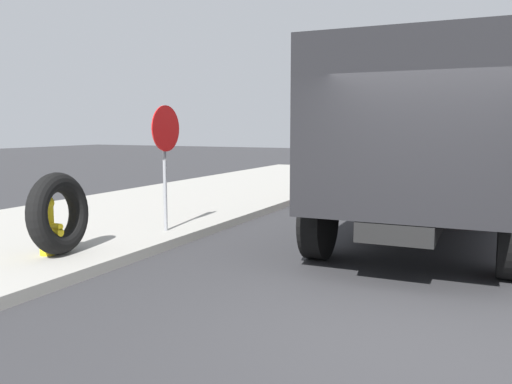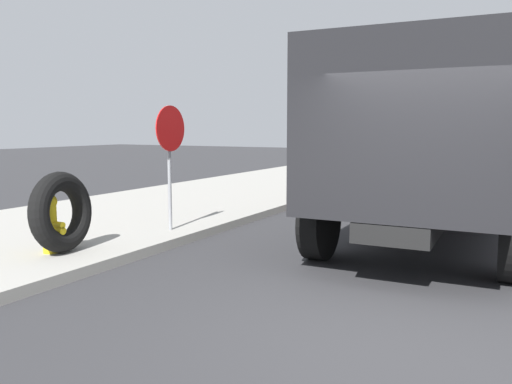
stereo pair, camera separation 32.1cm
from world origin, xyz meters
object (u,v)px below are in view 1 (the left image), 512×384
Objects in this scene: stop_sign at (165,145)px; dump_truck_blue at (493,136)px; dump_truck_gray at (429,144)px; loose_tire at (59,213)px; fire_hydrant at (47,223)px.

dump_truck_blue reaches higher than stop_sign.
dump_truck_gray is 8.63m from dump_truck_blue.
loose_tire is 0.16× the size of dump_truck_blue.
fire_hydrant is at bearing 132.99° from dump_truck_gray.
dump_truck_gray is (2.01, -3.94, 0.01)m from stop_sign.
dump_truck_blue is (10.60, -4.73, 0.01)m from stop_sign.
dump_truck_blue is (12.71, -5.21, 1.02)m from fire_hydrant.
fire_hydrant is 0.12× the size of dump_truck_gray.
dump_truck_gray is (4.12, -4.42, 1.02)m from fire_hydrant.
dump_truck_gray is at bearing 174.74° from dump_truck_blue.
dump_truck_gray reaches higher than fire_hydrant.
fire_hydrant is 0.21m from loose_tire.
stop_sign is at bearing -12.88° from fire_hydrant.
dump_truck_blue is (12.62, -5.08, 0.89)m from loose_tire.
stop_sign reaches higher than loose_tire.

